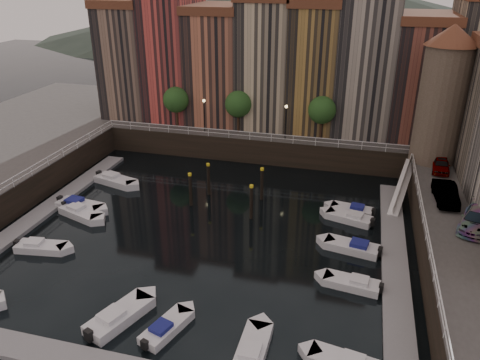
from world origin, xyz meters
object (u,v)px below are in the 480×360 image
(boat_left_1, at_px, (40,247))
(boat_left_2, at_px, (80,213))
(mooring_pilings, at_px, (228,189))
(car_b, at_px, (446,194))
(gangway, at_px, (402,185))
(corner_tower, at_px, (443,93))
(car_c, at_px, (476,220))
(car_a, at_px, (441,166))

(boat_left_1, distance_m, boat_left_2, 6.10)
(mooring_pilings, height_order, boat_left_1, mooring_pilings)
(boat_left_1, relative_size, car_b, 0.95)
(gangway, bearing_deg, boat_left_2, -159.67)
(corner_tower, xyz_separation_m, boat_left_2, (-32.37, -15.42, -9.82))
(corner_tower, height_order, car_b, corner_tower)
(boat_left_1, distance_m, car_b, 34.65)
(gangway, xyz_separation_m, car_c, (4.75, -9.56, 1.83))
(mooring_pilings, bearing_deg, car_c, -12.26)
(mooring_pilings, relative_size, car_b, 1.45)
(boat_left_2, bearing_deg, car_b, 28.43)
(car_a, xyz_separation_m, car_c, (1.29, -11.22, 0.08))
(car_b, height_order, car_c, car_b)
(mooring_pilings, distance_m, car_b, 19.80)
(mooring_pilings, relative_size, boat_left_2, 1.38)
(gangway, distance_m, car_c, 10.83)
(gangway, bearing_deg, car_c, -63.59)
(gangway, height_order, mooring_pilings, gangway)
(gangway, distance_m, mooring_pilings, 17.36)
(corner_tower, distance_m, gangway, 9.86)
(corner_tower, height_order, mooring_pilings, corner_tower)
(corner_tower, height_order, boat_left_2, corner_tower)
(mooring_pilings, relative_size, boat_left_1, 1.53)
(boat_left_2, height_order, car_b, car_b)
(corner_tower, relative_size, gangway, 1.66)
(corner_tower, height_order, car_c, corner_tower)
(car_a, distance_m, car_b, 7.03)
(car_b, bearing_deg, car_a, 83.29)
(mooring_pilings, xyz_separation_m, car_a, (20.11, 6.57, 2.02))
(corner_tower, bearing_deg, gangway, -122.80)
(car_c, bearing_deg, gangway, 135.80)
(gangway, relative_size, car_c, 1.61)
(gangway, bearing_deg, car_b, -60.54)
(car_b, bearing_deg, boat_left_2, -173.44)
(boat_left_1, bearing_deg, car_a, 21.35)
(car_a, height_order, car_b, car_b)
(boat_left_2, distance_m, car_b, 33.14)
(mooring_pilings, relative_size, car_c, 1.32)
(mooring_pilings, xyz_separation_m, car_c, (21.40, -4.65, 2.10))
(boat_left_1, bearing_deg, corner_tower, 25.42)
(gangway, xyz_separation_m, boat_left_2, (-29.47, -10.92, -1.54))
(car_b, bearing_deg, car_c, -70.87)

